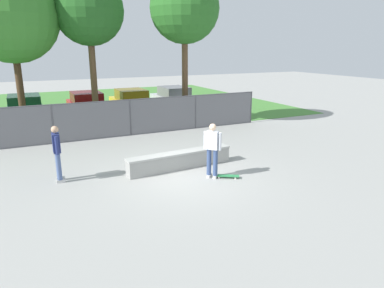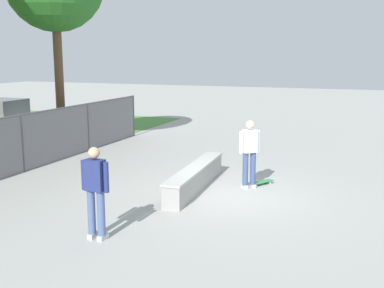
# 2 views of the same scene
# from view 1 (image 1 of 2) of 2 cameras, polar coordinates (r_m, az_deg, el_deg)

# --- Properties ---
(ground_plane) EXTENTS (80.00, 80.00, 0.00)m
(ground_plane) POSITION_cam_1_polar(r_m,az_deg,el_deg) (11.69, -0.96, -5.39)
(ground_plane) COLOR #9E9E99
(grass_strip) EXTENTS (26.05, 20.00, 0.02)m
(grass_strip) POSITION_cam_1_polar(r_m,az_deg,el_deg) (27.33, -15.92, 6.09)
(grass_strip) COLOR #478438
(grass_strip) RESTS_ON ground
(concrete_ledge) EXTENTS (3.95, 0.73, 0.61)m
(concrete_ledge) POSITION_cam_1_polar(r_m,az_deg,el_deg) (12.42, -1.92, -2.62)
(concrete_ledge) COLOR #999993
(concrete_ledge) RESTS_ON ground
(skateboarder) EXTENTS (0.44, 0.47, 1.82)m
(skateboarder) POSITION_cam_1_polar(r_m,az_deg,el_deg) (11.33, 3.33, -0.71)
(skateboarder) COLOR beige
(skateboarder) RESTS_ON ground
(skateboard) EXTENTS (0.78, 0.59, 0.09)m
(skateboard) POSITION_cam_1_polar(r_m,az_deg,el_deg) (11.65, 5.72, -5.16)
(skateboard) COLOR #2D8C4C
(skateboard) RESTS_ON ground
(chainlink_fence) EXTENTS (14.12, 0.07, 1.77)m
(chainlink_fence) POSITION_cam_1_polar(r_m,az_deg,el_deg) (17.25, -9.97, 4.53)
(chainlink_fence) COLOR #4C4C51
(chainlink_fence) RESTS_ON ground
(tree_near_left) EXTENTS (4.29, 4.29, 7.70)m
(tree_near_left) POSITION_cam_1_polar(r_m,az_deg,el_deg) (18.85, -27.34, 18.00)
(tree_near_left) COLOR #47301E
(tree_near_left) RESTS_ON ground
(tree_near_right) EXTENTS (3.37, 3.37, 7.57)m
(tree_near_right) POSITION_cam_1_polar(r_m,az_deg,el_deg) (18.80, -16.41, 19.98)
(tree_near_right) COLOR brown
(tree_near_right) RESTS_ON ground
(tree_mid) EXTENTS (3.58, 3.58, 7.89)m
(tree_mid) POSITION_cam_1_polar(r_m,az_deg,el_deg) (19.28, -1.21, 21.07)
(tree_mid) COLOR brown
(tree_mid) RESTS_ON ground
(car_green) EXTENTS (2.03, 4.21, 1.66)m
(car_green) POSITION_cam_1_polar(r_m,az_deg,el_deg) (21.51, -25.43, 5.05)
(car_green) COLOR #1E6638
(car_green) RESTS_ON ground
(car_red) EXTENTS (2.03, 4.21, 1.66)m
(car_red) POSITION_cam_1_polar(r_m,az_deg,el_deg) (21.62, -16.69, 5.94)
(car_red) COLOR #B21E1E
(car_red) RESTS_ON ground
(car_yellow) EXTENTS (2.03, 4.21, 1.66)m
(car_yellow) POSITION_cam_1_polar(r_m,az_deg,el_deg) (22.37, -9.85, 6.65)
(car_yellow) COLOR gold
(car_yellow) RESTS_ON ground
(car_silver) EXTENTS (2.03, 4.21, 1.66)m
(car_silver) POSITION_cam_1_polar(r_m,az_deg,el_deg) (23.61, -3.02, 7.31)
(car_silver) COLOR #B7BABF
(car_silver) RESTS_ON ground
(bystander) EXTENTS (0.28, 0.60, 1.82)m
(bystander) POSITION_cam_1_polar(r_m,az_deg,el_deg) (11.78, -21.06, -1.11)
(bystander) COLOR beige
(bystander) RESTS_ON ground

